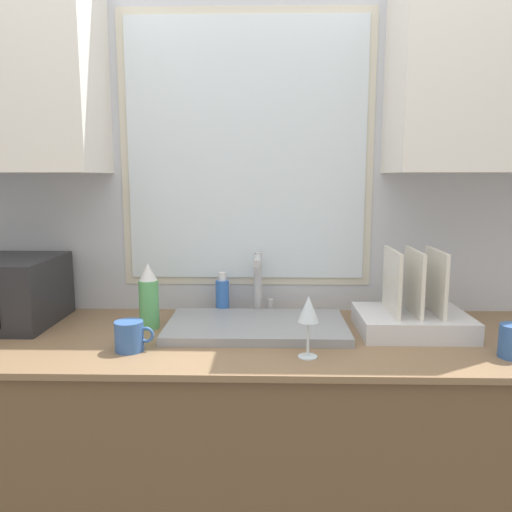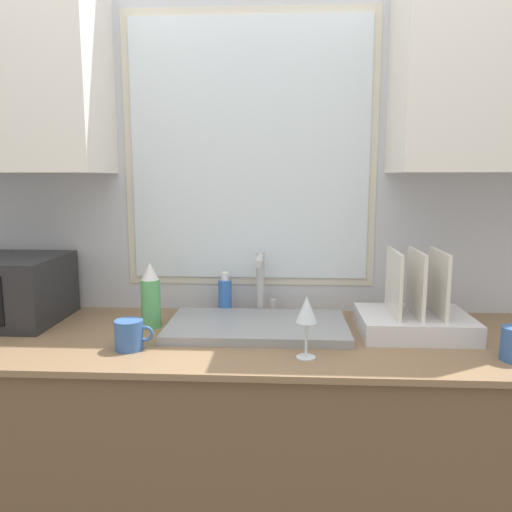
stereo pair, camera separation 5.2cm
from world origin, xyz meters
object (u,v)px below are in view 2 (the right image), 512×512
spray_bottle (151,296)px  wine_glass (307,312)px  dish_rack (414,316)px  mug_near_sink (130,335)px  faucet (261,278)px  soap_bottle (225,296)px  microwave (3,289)px

spray_bottle → wine_glass: size_ratio=1.25×
dish_rack → mug_near_sink: (-0.93, -0.21, -0.01)m
mug_near_sink → faucet: bearing=46.0°
mug_near_sink → wine_glass: bearing=-4.6°
dish_rack → wine_glass: (-0.38, -0.26, 0.08)m
dish_rack → mug_near_sink: size_ratio=3.03×
soap_bottle → spray_bottle: bearing=-143.0°
spray_bottle → mug_near_sink: size_ratio=1.92×
faucet → wine_glass: size_ratio=1.31×
soap_bottle → wine_glass: wine_glass is taller
dish_rack → faucet: bearing=160.0°
faucet → spray_bottle: faucet is taller
soap_bottle → mug_near_sink: (-0.25, -0.42, -0.03)m
mug_near_sink → wine_glass: size_ratio=0.65×
faucet → dish_rack: dish_rack is taller
faucet → soap_bottle: (-0.14, 0.02, -0.08)m
dish_rack → spray_bottle: (-0.92, 0.03, 0.05)m
spray_bottle → soap_bottle: spray_bottle is taller
dish_rack → soap_bottle: dish_rack is taller
microwave → soap_bottle: microwave is taller
microwave → wine_glass: microwave is taller
mug_near_sink → wine_glass: 0.56m
spray_bottle → soap_bottle: 0.31m
microwave → soap_bottle: bearing=9.8°
spray_bottle → wine_glass: 0.61m
soap_bottle → wine_glass: size_ratio=0.90×
faucet → spray_bottle: bearing=-156.7°
dish_rack → wine_glass: size_ratio=1.98×
wine_glass → mug_near_sink: bearing=175.4°
microwave → wine_glass: bearing=-16.4°
microwave → dish_rack: 1.50m
soap_bottle → mug_near_sink: 0.49m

